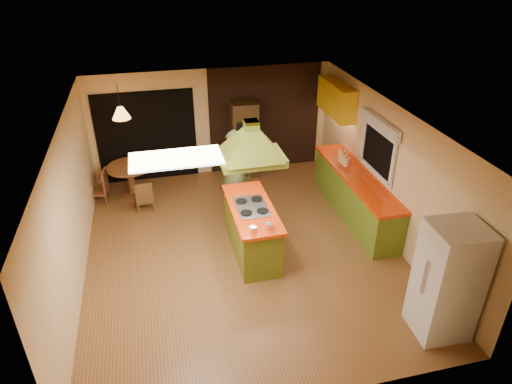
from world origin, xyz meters
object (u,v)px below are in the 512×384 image
object	(u,v)px
kitchen_island	(252,229)
canister_large	(342,156)
dining_table	(130,175)
man	(235,174)
wall_oven	(244,139)
refrigerator	(448,281)

from	to	relation	value
kitchen_island	canister_large	distance (m)	2.69
dining_table	canister_large	size ratio (longest dim) A/B	4.07
dining_table	canister_large	xyz separation A→B (m)	(4.34, -1.23, 0.54)
man	wall_oven	distance (m)	1.87
refrigerator	wall_oven	size ratio (longest dim) A/B	0.98
kitchen_island	man	bearing A→B (deg)	92.08
wall_oven	dining_table	distance (m)	2.69
canister_large	kitchen_island	bearing A→B (deg)	-148.42
kitchen_island	refrigerator	distance (m)	3.33
wall_oven	canister_large	size ratio (longest dim) A/B	7.70
kitchen_island	canister_large	size ratio (longest dim) A/B	7.87
man	canister_large	bearing A→B (deg)	-160.77
kitchen_island	wall_oven	world-z (taller)	wall_oven
refrigerator	dining_table	xyz separation A→B (m)	(-4.28, 5.08, -0.38)
man	wall_oven	world-z (taller)	man
wall_oven	canister_large	bearing A→B (deg)	-42.12
refrigerator	man	bearing A→B (deg)	123.45
kitchen_island	wall_oven	bearing A→B (deg)	79.98
wall_oven	dining_table	size ratio (longest dim) A/B	1.89
kitchen_island	man	distance (m)	1.35
wall_oven	refrigerator	bearing A→B (deg)	-71.26
wall_oven	dining_table	bearing A→B (deg)	-168.47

